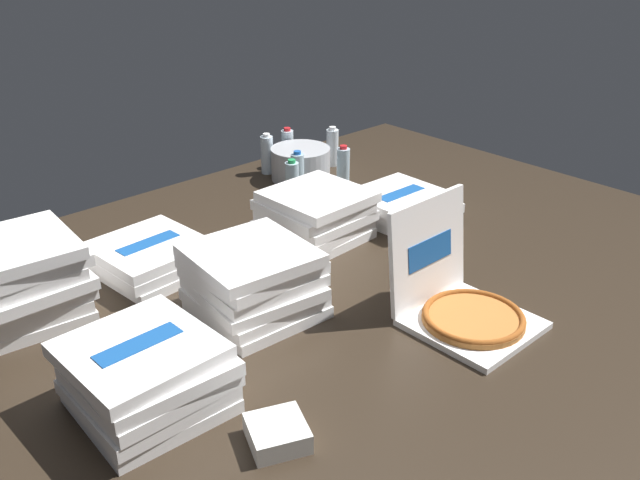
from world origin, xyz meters
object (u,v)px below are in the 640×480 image
at_px(open_pizza_box, 462,302).
at_px(pizza_stack_center_near, 148,376).
at_px(pizza_stack_left_mid, 253,282).
at_px(water_bottle_3, 267,154).
at_px(water_bottle_0, 292,182).
at_px(pizza_stack_right_far, 151,257).
at_px(napkin_pile, 277,433).
at_px(pizza_stack_left_near, 402,206).
at_px(water_bottle_4, 343,167).
at_px(pizza_stack_right_near, 315,215).
at_px(water_bottle_2, 332,147).
at_px(pizza_stack_left_far, 19,280).
at_px(ice_bucket, 301,163).
at_px(water_bottle_1, 298,173).
at_px(water_bottle_5, 288,148).

distance_m(open_pizza_box, pizza_stack_center_near, 0.96).
bearing_deg(pizza_stack_left_mid, water_bottle_3, 49.30).
height_order(open_pizza_box, water_bottle_0, open_pizza_box).
bearing_deg(pizza_stack_center_near, pizza_stack_right_far, 59.26).
distance_m(pizza_stack_center_near, napkin_pile, 0.36).
height_order(pizza_stack_left_near, water_bottle_4, water_bottle_4).
xyz_separation_m(pizza_stack_right_near, water_bottle_2, (0.62, 0.55, -0.00)).
bearing_deg(pizza_stack_right_near, pizza_stack_left_mid, -151.62).
xyz_separation_m(pizza_stack_left_mid, pizza_stack_center_near, (-0.47, -0.18, -0.02)).
bearing_deg(open_pizza_box, napkin_pile, -177.78).
relative_size(pizza_stack_left_far, water_bottle_4, 1.99).
distance_m(water_bottle_0, napkin_pile, 1.48).
distance_m(ice_bucket, water_bottle_1, 0.18).
relative_size(pizza_stack_left_near, pizza_stack_left_far, 0.96).
bearing_deg(ice_bucket, napkin_pile, -133.17).
relative_size(open_pizza_box, pizza_stack_right_far, 1.03).
bearing_deg(water_bottle_2, ice_bucket, -172.43).
height_order(pizza_stack_center_near, ice_bucket, pizza_stack_center_near).
bearing_deg(water_bottle_0, water_bottle_2, 26.36).
bearing_deg(water_bottle_3, water_bottle_4, -69.39).
distance_m(pizza_stack_right_near, water_bottle_1, 0.47).
height_order(pizza_stack_center_near, water_bottle_5, water_bottle_5).
relative_size(pizza_stack_left_near, water_bottle_5, 1.92).
bearing_deg(water_bottle_0, ice_bucket, 41.57).
distance_m(pizza_stack_right_far, water_bottle_0, 0.79).
relative_size(open_pizza_box, pizza_stack_right_near, 1.04).
height_order(water_bottle_0, water_bottle_1, same).
relative_size(pizza_stack_left_near, water_bottle_3, 1.92).
bearing_deg(water_bottle_5, pizza_stack_right_near, -123.06).
xyz_separation_m(open_pizza_box, pizza_stack_center_near, (-0.91, 0.29, 0.03)).
distance_m(pizza_stack_left_near, water_bottle_0, 0.49).
distance_m(pizza_stack_left_mid, pizza_stack_center_near, 0.51).
xyz_separation_m(water_bottle_0, water_bottle_4, (0.29, -0.02, 0.00)).
bearing_deg(water_bottle_0, pizza_stack_right_far, -169.51).
distance_m(open_pizza_box, ice_bucket, 1.34).
height_order(pizza_stack_right_far, water_bottle_3, water_bottle_3).
relative_size(open_pizza_box, napkin_pile, 2.85).
height_order(water_bottle_2, water_bottle_3, same).
relative_size(pizza_stack_center_near, water_bottle_0, 1.90).
xyz_separation_m(pizza_stack_left_mid, water_bottle_2, (1.13, 0.83, -0.02)).
height_order(pizza_stack_right_near, pizza_stack_center_near, pizza_stack_center_near).
relative_size(pizza_stack_center_near, water_bottle_3, 1.90).
bearing_deg(water_bottle_5, pizza_stack_right_far, -154.37).
relative_size(pizza_stack_left_mid, water_bottle_1, 1.99).
relative_size(pizza_stack_left_far, water_bottle_5, 1.99).
bearing_deg(pizza_stack_left_mid, pizza_stack_right_near, 28.38).
xyz_separation_m(pizza_stack_left_far, water_bottle_1, (1.31, 0.20, -0.04)).
relative_size(water_bottle_4, napkin_pile, 1.43).
bearing_deg(water_bottle_1, water_bottle_2, 23.35).
bearing_deg(pizza_stack_center_near, water_bottle_1, 34.28).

